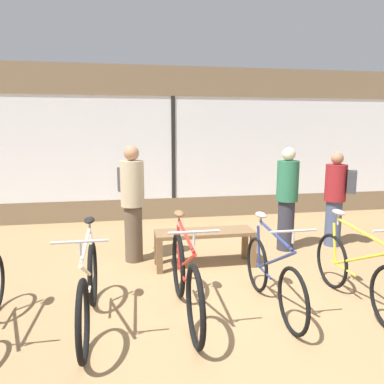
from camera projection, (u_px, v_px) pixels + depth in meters
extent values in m
plane|color=#99754C|center=(225.00, 308.00, 4.10)|extent=(24.00, 24.00, 0.00)
cube|color=#7A664C|center=(174.00, 208.00, 8.15)|extent=(12.00, 0.08, 0.45)
cube|color=white|center=(173.00, 148.00, 7.93)|extent=(12.00, 0.04, 2.15)
cube|color=#7A664C|center=(173.00, 81.00, 7.70)|extent=(12.00, 0.08, 0.60)
cube|color=black|center=(173.00, 148.00, 7.91)|extent=(0.08, 0.02, 2.15)
torus|color=black|center=(93.00, 274.00, 4.14)|extent=(0.05, 0.71, 0.71)
torus|color=black|center=(83.00, 321.00, 3.13)|extent=(0.05, 0.71, 0.71)
cylinder|color=beige|center=(87.00, 272.00, 3.56)|extent=(0.03, 0.98, 0.51)
cylinder|color=beige|center=(91.00, 254.00, 4.06)|extent=(0.03, 0.11, 0.49)
cylinder|color=beige|center=(86.00, 243.00, 3.54)|extent=(0.03, 0.90, 0.10)
cylinder|color=beige|center=(91.00, 282.00, 3.91)|extent=(0.03, 0.47, 0.03)
cylinder|color=#B2B2B7|center=(90.00, 227.00, 3.97)|extent=(0.02, 0.02, 0.14)
ellipsoid|color=black|center=(89.00, 220.00, 3.96)|extent=(0.11, 0.22, 0.06)
cylinder|color=#B2B2B7|center=(80.00, 249.00, 3.09)|extent=(0.02, 0.02, 0.12)
cylinder|color=#ADADB2|center=(80.00, 242.00, 3.08)|extent=(0.46, 0.02, 0.02)
torus|color=black|center=(178.00, 265.00, 4.35)|extent=(0.05, 0.75, 0.75)
torus|color=black|center=(195.00, 306.00, 3.34)|extent=(0.05, 0.75, 0.75)
cylinder|color=red|center=(186.00, 262.00, 3.76)|extent=(0.03, 0.97, 0.51)
cylinder|color=red|center=(179.00, 246.00, 4.27)|extent=(0.03, 0.11, 0.49)
cylinder|color=red|center=(186.00, 235.00, 3.75)|extent=(0.03, 0.90, 0.10)
cylinder|color=red|center=(181.00, 272.00, 4.12)|extent=(0.03, 0.47, 0.03)
cylinder|color=#B2B2B7|center=(179.00, 221.00, 4.18)|extent=(0.02, 0.02, 0.14)
ellipsoid|color=brown|center=(179.00, 214.00, 4.16)|extent=(0.11, 0.22, 0.06)
cylinder|color=#B2B2B7|center=(194.00, 239.00, 3.29)|extent=(0.02, 0.02, 0.12)
cylinder|color=#ADADB2|center=(194.00, 232.00, 3.28)|extent=(0.46, 0.02, 0.02)
torus|color=black|center=(257.00, 264.00, 4.50)|extent=(0.04, 0.65, 0.65)
torus|color=black|center=(293.00, 301.00, 3.55)|extent=(0.04, 0.65, 0.65)
cylinder|color=navy|center=(275.00, 260.00, 3.95)|extent=(0.03, 0.92, 0.51)
cylinder|color=navy|center=(259.00, 246.00, 4.42)|extent=(0.03, 0.11, 0.49)
cylinder|color=navy|center=(275.00, 235.00, 3.93)|extent=(0.03, 0.84, 0.10)
cylinder|color=navy|center=(264.00, 271.00, 4.29)|extent=(0.03, 0.44, 0.03)
cylinder|color=#B2B2B7|center=(261.00, 222.00, 4.33)|extent=(0.02, 0.02, 0.14)
ellipsoid|color=#B2A893|center=(261.00, 215.00, 4.32)|extent=(0.11, 0.22, 0.06)
cylinder|color=#B2B2B7|center=(293.00, 237.00, 3.51)|extent=(0.02, 0.02, 0.12)
cylinder|color=#ADADB2|center=(293.00, 231.00, 3.50)|extent=(0.46, 0.02, 0.02)
torus|color=black|center=(332.00, 261.00, 4.60)|extent=(0.04, 0.67, 0.67)
cylinder|color=gold|center=(362.00, 258.00, 4.00)|extent=(0.03, 1.01, 0.51)
cylinder|color=gold|center=(335.00, 243.00, 4.52)|extent=(0.03, 0.11, 0.49)
cylinder|color=gold|center=(363.00, 232.00, 3.98)|extent=(0.03, 0.94, 0.10)
cylinder|color=gold|center=(343.00, 268.00, 4.36)|extent=(0.03, 0.49, 0.03)
cylinder|color=#B2B2B7|center=(338.00, 219.00, 4.43)|extent=(0.02, 0.02, 0.14)
ellipsoid|color=#B2A893|center=(339.00, 212.00, 4.41)|extent=(0.11, 0.22, 0.06)
cube|color=brown|center=(205.00, 233.00, 5.28)|extent=(1.40, 0.44, 0.05)
cube|color=brown|center=(160.00, 257.00, 5.03)|extent=(0.08, 0.08, 0.46)
cube|color=brown|center=(253.00, 251.00, 5.27)|extent=(0.08, 0.08, 0.46)
cube|color=brown|center=(157.00, 249.00, 5.38)|extent=(0.08, 0.08, 0.46)
cube|color=brown|center=(245.00, 244.00, 5.62)|extent=(0.08, 0.08, 0.46)
cylinder|color=#2D2D38|center=(286.00, 225.00, 6.00)|extent=(0.36, 0.36, 0.80)
cylinder|color=#286647|center=(288.00, 181.00, 5.88)|extent=(0.47, 0.47, 0.64)
sphere|color=beige|center=(289.00, 154.00, 5.81)|extent=(0.21, 0.21, 0.21)
cylinder|color=brown|center=(134.00, 234.00, 5.49)|extent=(0.33, 0.33, 0.83)
cylinder|color=tan|center=(132.00, 184.00, 5.36)|extent=(0.43, 0.43, 0.66)
sphere|color=#9E7051|center=(131.00, 153.00, 5.29)|extent=(0.21, 0.21, 0.21)
cube|color=#38383D|center=(127.00, 179.00, 5.57)|extent=(0.27, 0.21, 0.36)
cylinder|color=#424C6B|center=(333.00, 223.00, 6.23)|extent=(0.36, 0.36, 0.76)
cylinder|color=maroon|center=(336.00, 183.00, 6.11)|extent=(0.47, 0.47, 0.60)
sphere|color=#9E7051|center=(337.00, 158.00, 6.04)|extent=(0.20, 0.20, 0.20)
cube|color=#38383D|center=(352.00, 182.00, 6.02)|extent=(0.25, 0.28, 0.36)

